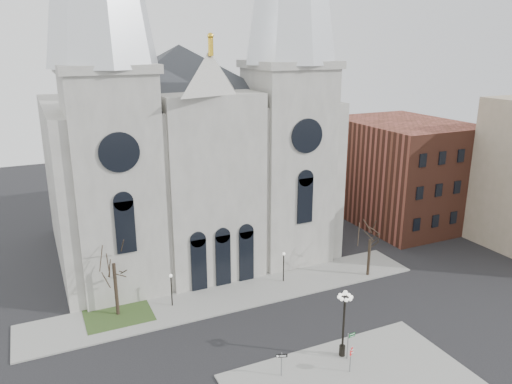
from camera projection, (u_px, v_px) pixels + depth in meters
name	position (u px, v px, depth m)	size (l,w,h in m)	color
ground	(284.00, 356.00, 40.11)	(160.00, 160.00, 0.00)	black
sidewalk_near	(352.00, 382.00, 36.95)	(18.00, 10.00, 0.14)	gray
sidewalk_far	(232.00, 295.00, 49.65)	(40.00, 6.00, 0.14)	gray
grass_patch	(118.00, 315.00, 46.08)	(6.00, 5.00, 0.18)	#2F491F
cathedral	(189.00, 97.00, 54.64)	(33.00, 26.66, 54.00)	gray
bg_building_brick	(401.00, 172.00, 69.29)	(14.00, 18.00, 14.00)	brown
tree_left	(113.00, 260.00, 44.49)	(3.20, 3.20, 7.50)	black
tree_right	(370.00, 237.00, 52.68)	(3.20, 3.20, 6.00)	black
ped_lamp_left	(171.00, 284.00, 47.01)	(0.32, 0.32, 3.26)	black
ped_lamp_right	(284.00, 262.00, 51.84)	(0.32, 0.32, 3.26)	black
stop_sign	(351.00, 354.00, 37.59)	(0.77, 0.20, 2.18)	slate
globe_lamp	(344.00, 315.00, 38.98)	(1.65, 1.65, 5.78)	black
one_way_sign	(282.00, 360.00, 37.20)	(0.82, 0.35, 1.98)	slate
street_name_sign	(349.00, 343.00, 39.29)	(0.72, 0.13, 2.26)	slate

